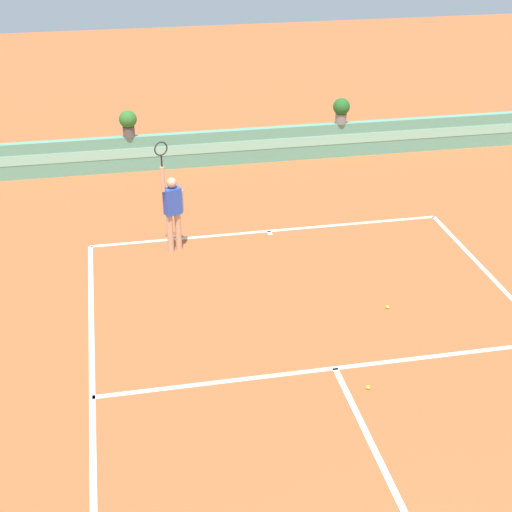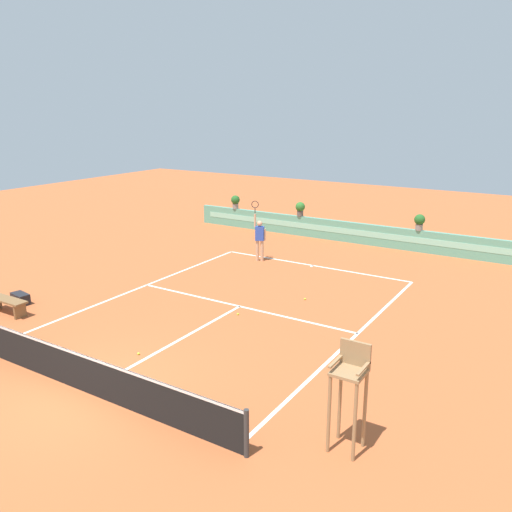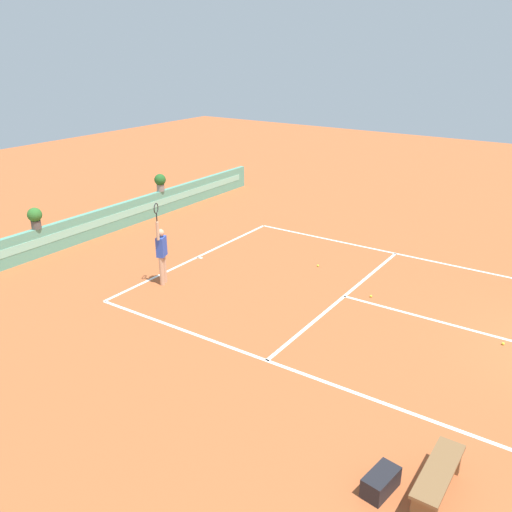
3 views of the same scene
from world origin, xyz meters
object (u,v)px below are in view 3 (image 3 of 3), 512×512
tennis_player (162,251)px  tennis_ball_near_baseline (371,296)px  tennis_ball_mid_court (503,344)px  bench_courtside (438,475)px  potted_plant_left (35,217)px  potted_plant_right (160,181)px  tennis_ball_by_sideline (318,266)px  gear_bag (381,482)px

tennis_player → tennis_ball_near_baseline: bearing=-64.8°
tennis_ball_near_baseline → tennis_ball_mid_court: (-0.69, -3.70, 0.00)m
tennis_ball_mid_court → tennis_ball_near_baseline: bearing=79.5°
bench_courtside → potted_plant_left: potted_plant_left is taller
tennis_ball_mid_court → potted_plant_left: potted_plant_left is taller
potted_plant_right → potted_plant_left: bearing=180.0°
tennis_ball_by_sideline → potted_plant_left: potted_plant_left is taller
bench_courtside → potted_plant_right: 16.99m
potted_plant_right → potted_plant_left: 6.00m
gear_bag → potted_plant_left: 14.11m
tennis_player → potted_plant_left: (-0.69, 5.05, 0.36)m
tennis_ball_near_baseline → tennis_ball_by_sideline: size_ratio=1.00×
gear_bag → tennis_player: 9.55m
tennis_ball_mid_court → tennis_ball_by_sideline: size_ratio=1.00×
gear_bag → tennis_ball_near_baseline: 7.35m
tennis_player → potted_plant_right: (5.31, 5.05, 0.36)m
bench_courtside → tennis_ball_near_baseline: bench_courtside is taller
tennis_ball_near_baseline → tennis_ball_by_sideline: same height
potted_plant_left → tennis_ball_mid_court: bearing=-79.6°
tennis_ball_by_sideline → bench_courtside: bearing=-140.7°
bench_courtside → gear_bag: bench_courtside is taller
bench_courtside → tennis_player: size_ratio=0.62×
bench_courtside → tennis_ball_by_sideline: 9.63m
tennis_ball_by_sideline → potted_plant_right: bearing=79.8°
tennis_ball_by_sideline → potted_plant_right: (1.50, 8.31, 1.38)m
gear_bag → tennis_ball_by_sideline: (7.89, 5.33, -0.15)m
tennis_ball_by_sideline → potted_plant_left: size_ratio=0.09×
bench_courtside → tennis_ball_by_sideline: bearing=39.3°
gear_bag → tennis_ball_by_sideline: size_ratio=10.29×
tennis_ball_near_baseline → potted_plant_left: 11.24m
tennis_ball_by_sideline → tennis_ball_mid_court: bearing=-107.2°
bench_courtside → tennis_ball_near_baseline: 7.31m
bench_courtside → tennis_ball_near_baseline: size_ratio=23.53×
potted_plant_right → potted_plant_left: size_ratio=1.00×
tennis_ball_by_sideline → potted_plant_right: potted_plant_right is taller
tennis_ball_near_baseline → potted_plant_right: (2.68, 10.65, 1.38)m
bench_courtside → tennis_ball_mid_court: (5.58, 0.06, -0.34)m
tennis_player → tennis_ball_near_baseline: tennis_player is taller
potted_plant_right → tennis_ball_by_sideline: bearing=-100.2°
potted_plant_left → gear_bag: bearing=-104.0°
tennis_ball_mid_court → tennis_ball_by_sideline: (1.87, 6.04, 0.00)m
gear_bag → tennis_ball_by_sideline: gear_bag is taller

